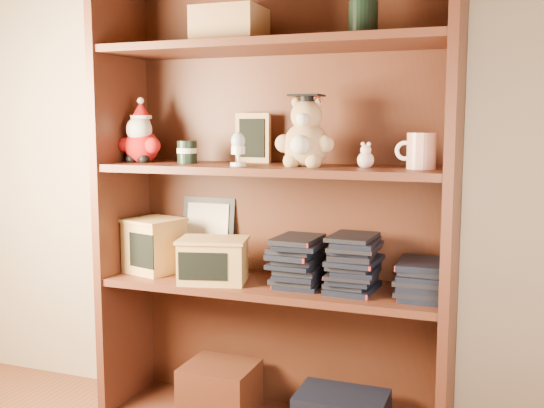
{
  "coord_description": "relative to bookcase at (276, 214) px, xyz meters",
  "views": [
    {
      "loc": [
        0.77,
        -0.68,
        1.09
      ],
      "look_at": [
        0.02,
        1.3,
        0.82
      ],
      "focal_mm": 42.0,
      "sensor_mm": 36.0,
      "label": 1
    }
  ],
  "objects": [
    {
      "name": "egg_cup",
      "position": [
        -0.09,
        -0.13,
        0.23
      ],
      "size": [
        0.05,
        0.05,
        0.11
      ],
      "color": "white",
      "rests_on": "shelf_upper"
    },
    {
      "name": "book_stack_mid",
      "position": [
        0.28,
        -0.05,
        -0.13
      ],
      "size": [
        0.14,
        0.2,
        0.19
      ],
      "color": "black",
      "rests_on": "shelf_lower"
    },
    {
      "name": "teacher_mug",
      "position": [
        0.49,
        -0.05,
        0.23
      ],
      "size": [
        0.13,
        0.09,
        0.11
      ],
      "color": "silver",
      "rests_on": "shelf_upper"
    },
    {
      "name": "treats_box",
      "position": [
        -0.46,
        -0.05,
        -0.13
      ],
      "size": [
        0.22,
        0.22,
        0.19
      ],
      "color": "tan",
      "rests_on": "shelf_lower"
    },
    {
      "name": "pink_figurine",
      "position": [
        0.32,
        -0.05,
        0.2
      ],
      "size": [
        0.05,
        0.05,
        0.08
      ],
      "color": "beige",
      "rests_on": "shelf_upper"
    },
    {
      "name": "chalkboard_plaque",
      "position": [
        -0.11,
        0.06,
        0.26
      ],
      "size": [
        0.14,
        0.08,
        0.17
      ],
      "color": "#9E7547",
      "rests_on": "shelf_upper"
    },
    {
      "name": "shelf_upper",
      "position": [
        0.0,
        -0.05,
        0.16
      ],
      "size": [
        1.14,
        0.33,
        0.02
      ],
      "color": "#4F2516",
      "rests_on": "ground"
    },
    {
      "name": "pencils_box",
      "position": [
        -0.19,
        -0.12,
        -0.15
      ],
      "size": [
        0.26,
        0.22,
        0.15
      ],
      "color": "tan",
      "rests_on": "shelf_lower"
    },
    {
      "name": "book_stack_left",
      "position": [
        0.1,
        -0.05,
        -0.15
      ],
      "size": [
        0.14,
        0.2,
        0.16
      ],
      "color": "black",
      "rests_on": "shelf_lower"
    },
    {
      "name": "grad_teddy_bear",
      "position": [
        0.12,
        -0.06,
        0.26
      ],
      "size": [
        0.2,
        0.17,
        0.24
      ],
      "color": "tan",
      "rests_on": "shelf_upper"
    },
    {
      "name": "bookcase",
      "position": [
        0.0,
        0.0,
        0.0
      ],
      "size": [
        1.2,
        0.35,
        1.6
      ],
      "color": "#4F2516",
      "rests_on": "ground"
    },
    {
      "name": "shelf_lower",
      "position": [
        0.0,
        -0.05,
        -0.24
      ],
      "size": [
        1.14,
        0.33,
        0.02
      ],
      "color": "#4F2516",
      "rests_on": "ground"
    },
    {
      "name": "santa_plush",
      "position": [
        -0.5,
        -0.06,
        0.26
      ],
      "size": [
        0.17,
        0.12,
        0.24
      ],
      "color": "#A50F0F",
      "rests_on": "shelf_upper"
    },
    {
      "name": "certificate_frame",
      "position": [
        -0.31,
        0.09,
        -0.1
      ],
      "size": [
        0.21,
        0.05,
        0.26
      ],
      "color": "black",
      "rests_on": "shelf_lower"
    },
    {
      "name": "book_stack_right",
      "position": [
        0.5,
        -0.05,
        -0.17
      ],
      "size": [
        0.14,
        0.2,
        0.11
      ],
      "color": "black",
      "rests_on": "shelf_lower"
    },
    {
      "name": "teachers_tin",
      "position": [
        -0.31,
        -0.05,
        0.21
      ],
      "size": [
        0.07,
        0.07,
        0.08
      ],
      "color": "black",
      "rests_on": "shelf_upper"
    }
  ]
}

